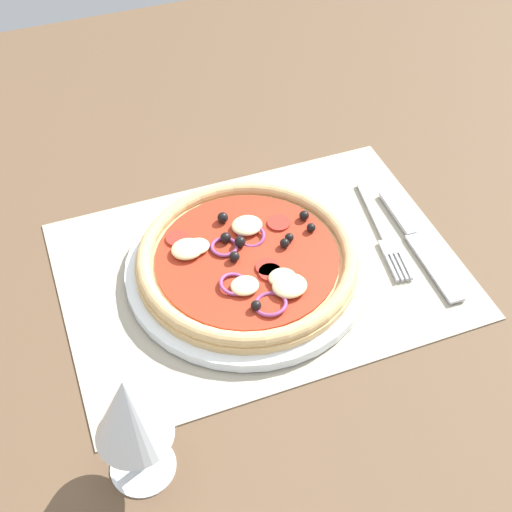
{
  "coord_description": "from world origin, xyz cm",
  "views": [
    {
      "loc": [
        20.57,
        53.54,
        63.31
      ],
      "look_at": [
        0.48,
        0.0,
        2.69
      ],
      "focal_mm": 49.0,
      "sensor_mm": 36.0,
      "label": 1
    }
  ],
  "objects_px": {
    "pizza": "(247,258)",
    "wine_glass": "(130,413)",
    "plate": "(247,268)",
    "knife": "(419,245)",
    "fork": "(383,234)"
  },
  "relations": [
    {
      "from": "plate",
      "to": "wine_glass",
      "type": "height_order",
      "value": "wine_glass"
    },
    {
      "from": "fork",
      "to": "wine_glass",
      "type": "xyz_separation_m",
      "value": [
        0.36,
        0.2,
        0.09
      ]
    },
    {
      "from": "fork",
      "to": "wine_glass",
      "type": "distance_m",
      "value": 0.43
    },
    {
      "from": "fork",
      "to": "knife",
      "type": "bearing_deg",
      "value": 54.45
    },
    {
      "from": "fork",
      "to": "knife",
      "type": "distance_m",
      "value": 0.05
    },
    {
      "from": "plate",
      "to": "wine_glass",
      "type": "xyz_separation_m",
      "value": [
        0.18,
        0.2,
        0.09
      ]
    },
    {
      "from": "plate",
      "to": "wine_glass",
      "type": "distance_m",
      "value": 0.29
    },
    {
      "from": "plate",
      "to": "knife",
      "type": "height_order",
      "value": "plate"
    },
    {
      "from": "pizza",
      "to": "wine_glass",
      "type": "bearing_deg",
      "value": 48.11
    },
    {
      "from": "plate",
      "to": "knife",
      "type": "xyz_separation_m",
      "value": [
        -0.22,
        0.04,
        -0.0
      ]
    },
    {
      "from": "pizza",
      "to": "wine_glass",
      "type": "height_order",
      "value": "wine_glass"
    },
    {
      "from": "fork",
      "to": "wine_glass",
      "type": "bearing_deg",
      "value": -52.53
    },
    {
      "from": "pizza",
      "to": "knife",
      "type": "height_order",
      "value": "pizza"
    },
    {
      "from": "wine_glass",
      "to": "knife",
      "type": "bearing_deg",
      "value": -157.25
    },
    {
      "from": "pizza",
      "to": "wine_glass",
      "type": "xyz_separation_m",
      "value": [
        0.18,
        0.2,
        0.07
      ]
    }
  ]
}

